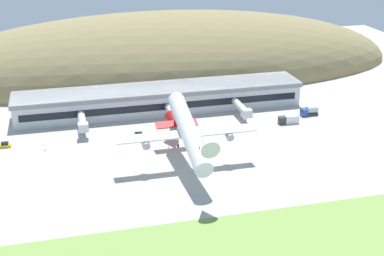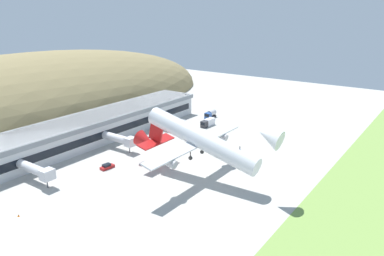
% 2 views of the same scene
% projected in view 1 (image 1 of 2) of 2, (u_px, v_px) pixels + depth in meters
% --- Properties ---
extents(ground_plane, '(343.45, 343.45, 0.00)m').
position_uv_depth(ground_plane, '(154.00, 168.00, 157.93)').
color(ground_plane, '#ADAAA3').
extents(grass_strip_foreground, '(309.10, 27.88, 0.08)m').
position_uv_depth(grass_strip_foreground, '(191.00, 256.00, 117.87)').
color(grass_strip_foreground, '#759947').
rests_on(grass_strip_foreground, ground_plane).
extents(hill_backdrop, '(228.32, 83.75, 54.63)m').
position_uv_depth(hill_backdrop, '(163.00, 70.00, 252.52)').
color(hill_backdrop, olive).
rests_on(hill_backdrop, ground_plane).
extents(terminal_building, '(107.90, 16.72, 9.08)m').
position_uv_depth(terminal_building, '(161.00, 97.00, 201.20)').
color(terminal_building, silver).
rests_on(terminal_building, ground_plane).
extents(jetway_0, '(3.38, 14.24, 5.43)m').
position_uv_depth(jetway_0, '(82.00, 122.00, 180.76)').
color(jetway_0, silver).
rests_on(jetway_0, ground_plane).
extents(jetway_1, '(3.38, 13.89, 5.43)m').
position_uv_depth(jetway_1, '(173.00, 114.00, 188.01)').
color(jetway_1, silver).
rests_on(jetway_1, ground_plane).
extents(jetway_2, '(3.38, 14.95, 5.43)m').
position_uv_depth(jetway_2, '(242.00, 108.00, 193.27)').
color(jetway_2, silver).
rests_on(jetway_2, ground_plane).
extents(cargo_airplane, '(41.65, 47.07, 16.05)m').
position_uv_depth(cargo_airplane, '(188.00, 131.00, 154.19)').
color(cargo_airplane, silver).
extents(service_car_0, '(4.17, 2.11, 1.65)m').
position_uv_depth(service_car_0, '(5.00, 145.00, 171.31)').
color(service_car_0, gold).
rests_on(service_car_0, ground_plane).
extents(service_car_1, '(4.49, 2.18, 1.54)m').
position_uv_depth(service_car_1, '(139.00, 135.00, 179.19)').
color(service_car_1, '#B21E1E').
rests_on(service_car_1, ground_plane).
extents(fuel_truck, '(7.42, 2.59, 2.88)m').
position_uv_depth(fuel_truck, '(289.00, 120.00, 190.10)').
color(fuel_truck, '#333338').
rests_on(fuel_truck, ground_plane).
extents(box_truck, '(6.54, 2.74, 3.37)m').
position_uv_depth(box_truck, '(309.00, 111.00, 197.41)').
color(box_truck, '#264C99').
rests_on(box_truck, ground_plane).
extents(traffic_cone_0, '(0.52, 0.52, 0.58)m').
position_uv_depth(traffic_cone_0, '(168.00, 147.00, 170.90)').
color(traffic_cone_0, orange).
rests_on(traffic_cone_0, ground_plane).
extents(traffic_cone_1, '(0.52, 0.52, 0.58)m').
position_uv_depth(traffic_cone_1, '(45.00, 150.00, 168.82)').
color(traffic_cone_1, orange).
rests_on(traffic_cone_1, ground_plane).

